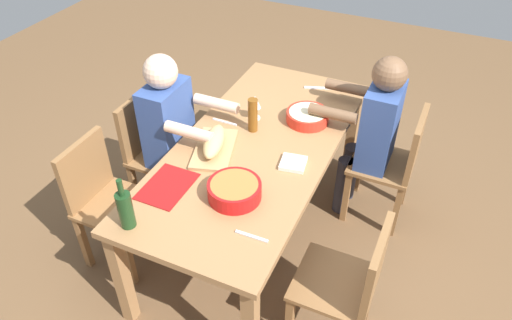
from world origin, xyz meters
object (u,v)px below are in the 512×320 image
beer_bottle (253,115)px  napkin_stack (293,163)px  serving_bowl_pasta (308,116)px  diner_near_right (373,128)px  chair_far_left (104,196)px  wine_bottle (125,209)px  dining_table (256,156)px  chair_near_left (351,283)px  wine_glass (255,103)px  serving_bowl_fruit (234,190)px  cutting_board (214,149)px  bread_loaf (214,141)px  chair_near_right (395,161)px  diner_far_center (174,128)px  chair_far_center (154,148)px

beer_bottle → napkin_stack: bearing=-121.7°
serving_bowl_pasta → beer_bottle: 0.37m
diner_near_right → chair_far_left: 1.73m
wine_bottle → beer_bottle: 1.01m
dining_table → chair_near_left: chair_near_left is taller
serving_bowl_pasta → wine_glass: (-0.11, 0.32, 0.07)m
serving_bowl_fruit → wine_glass: size_ratio=1.70×
cutting_board → bread_loaf: (0.00, 0.00, 0.06)m
chair_near_left → chair_far_left: (0.00, 1.53, 0.00)m
chair_near_left → napkin_stack: chair_near_left is taller
chair_near_right → cutting_board: size_ratio=2.12×
bread_loaf → beer_bottle: (0.28, -0.12, 0.04)m
dining_table → diner_far_center: diner_far_center is taller
cutting_board → napkin_stack: (0.06, -0.47, 0.00)m
dining_table → diner_near_right: size_ratio=1.61×
cutting_board → wine_glass: bearing=-10.6°
dining_table → chair_far_center: bearing=90.0°
dining_table → beer_bottle: bearing=31.4°
chair_near_left → diner_far_center: (0.53, 1.34, 0.21)m
serving_bowl_fruit → wine_bottle: size_ratio=0.97×
chair_far_center → chair_far_left: same height
chair_near_right → bread_loaf: size_ratio=2.66×
cutting_board → wine_bottle: bearing=172.1°
serving_bowl_pasta → chair_near_right: bearing=-74.0°
wine_bottle → beer_bottle: size_ratio=1.32×
chair_near_right → diner_near_right: diner_near_right is taller
chair_near_right → diner_near_right: size_ratio=0.71×
chair_far_left → wine_bottle: size_ratio=2.93×
beer_bottle → bread_loaf: bearing=157.1°
serving_bowl_pasta → diner_near_right: bearing=-67.2°
diner_near_right → bread_loaf: diner_near_right is taller
chair_near_left → serving_bowl_fruit: (0.08, 0.68, 0.31)m
serving_bowl_pasta → wine_glass: wine_glass is taller
serving_bowl_fruit → wine_glass: wine_glass is taller
cutting_board → chair_far_center: bearing=75.6°
dining_table → beer_bottle: size_ratio=8.79×
wine_glass → diner_far_center: bearing=120.1°
chair_far_left → serving_bowl_fruit: 0.91m
chair_near_left → napkin_stack: bearing=47.6°
chair_far_left → diner_far_center: bearing=-19.0°
chair_far_center → serving_bowl_pasta: size_ratio=3.16×
wine_bottle → napkin_stack: 0.96m
chair_near_right → bread_loaf: same height
chair_near_right → napkin_stack: 0.83m
dining_table → wine_bottle: (-0.85, 0.30, 0.19)m
napkin_stack → diner_far_center: bearing=84.7°
diner_far_center → bread_loaf: 0.42m
chair_near_left → serving_bowl_fruit: size_ratio=3.01×
chair_far_center → napkin_stack: (-0.08, -1.03, 0.27)m
diner_far_center → cutting_board: size_ratio=3.00×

